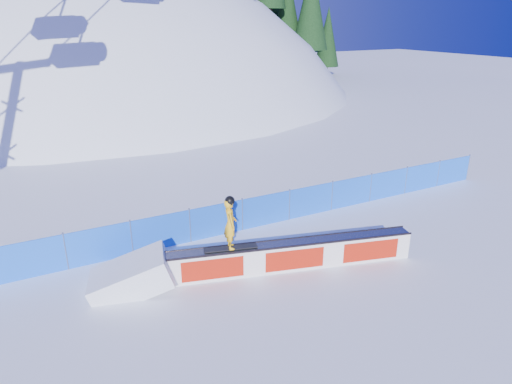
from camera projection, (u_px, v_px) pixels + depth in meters
ground at (340, 282)px, 13.44m from camera, size 160.00×160.00×0.00m
snow_hill at (113, 244)px, 54.57m from camera, size 64.00×64.00×64.00m
safety_fence at (266, 210)px, 16.94m from camera, size 22.05×0.05×1.30m
rail_box at (292, 255)px, 14.01m from camera, size 7.58×2.47×0.92m
snow_ramp at (133, 287)px, 13.15m from camera, size 2.68×2.04×1.48m
snowboarder at (230, 223)px, 13.15m from camera, size 1.60×0.68×1.65m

